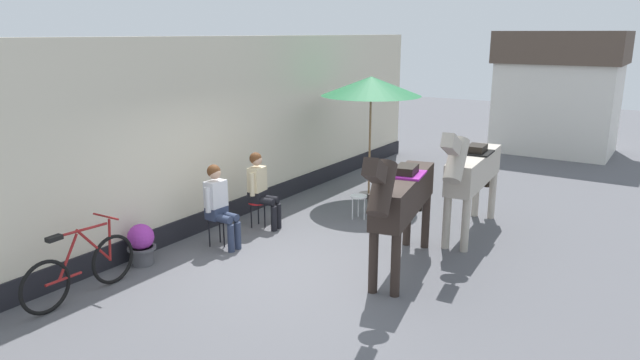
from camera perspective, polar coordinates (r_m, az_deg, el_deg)
ground_plane at (r=11.13m, az=6.80°, el=-3.55°), size 40.00×40.00×0.00m
pub_facade_wall at (r=10.92m, az=-8.66°, el=4.36°), size 0.34×14.00×3.40m
distant_cottage at (r=18.13m, az=22.88°, el=8.28°), size 3.40×2.60×3.50m
seated_visitor_near at (r=9.39m, az=-10.16°, el=-2.17°), size 0.61×0.49×1.39m
seated_visitor_far at (r=10.23m, az=-6.04°, el=-0.62°), size 0.61×0.49×1.39m
saddled_horse_near at (r=8.27m, az=8.24°, el=-1.64°), size 0.85×2.97×2.06m
saddled_horse_far at (r=10.06m, az=15.09°, el=0.94°), size 0.60×3.00×2.06m
flower_planter_near at (r=9.11m, az=-17.58°, el=-6.12°), size 0.43×0.43×0.64m
leaning_bicycle at (r=8.27m, az=-22.96°, el=-8.31°), size 0.50×1.76×1.02m
cafe_parasol at (r=11.94m, az=5.17°, el=9.33°), size 2.10×2.10×2.58m
spare_stool_white at (r=10.76m, az=3.91°, el=-1.88°), size 0.32×0.32×0.46m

